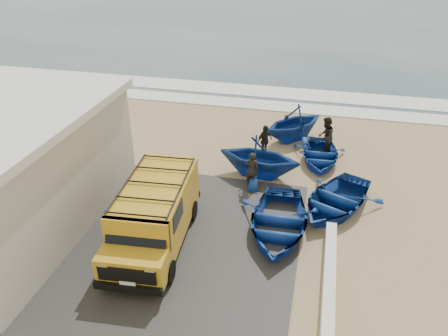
{
  "coord_description": "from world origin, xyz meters",
  "views": [
    {
      "loc": [
        4.18,
        -12.92,
        9.7
      ],
      "look_at": [
        0.68,
        1.8,
        1.2
      ],
      "focal_mm": 35.0,
      "sensor_mm": 36.0,
      "label": 1
    }
  ],
  "objects_px": {
    "fisherman_middle": "(325,136)",
    "fisherman_back": "(265,141)",
    "boat_mid_right": "(320,155)",
    "boat_far_left": "(294,123)",
    "parapet": "(329,289)",
    "fisherman_front": "(252,170)",
    "boat_near_left": "(278,222)",
    "van": "(154,213)",
    "boat_near_right": "(335,200)",
    "boat_mid_left": "(259,157)"
  },
  "relations": [
    {
      "from": "boat_mid_left",
      "to": "fisherman_middle",
      "type": "height_order",
      "value": "fisherman_middle"
    },
    {
      "from": "fisherman_front",
      "to": "fisherman_back",
      "type": "distance_m",
      "value": 2.94
    },
    {
      "from": "boat_near_left",
      "to": "boat_mid_left",
      "type": "xyz_separation_m",
      "value": [
        -1.32,
        3.82,
        0.49
      ]
    },
    {
      "from": "boat_near_left",
      "to": "boat_far_left",
      "type": "distance_m",
      "value": 7.87
    },
    {
      "from": "fisherman_front",
      "to": "fisherman_middle",
      "type": "height_order",
      "value": "fisherman_middle"
    },
    {
      "from": "boat_near_left",
      "to": "fisherman_middle",
      "type": "height_order",
      "value": "fisherman_middle"
    },
    {
      "from": "boat_mid_right",
      "to": "boat_near_left",
      "type": "bearing_deg",
      "value": -104.86
    },
    {
      "from": "boat_near_right",
      "to": "boat_mid_left",
      "type": "xyz_separation_m",
      "value": [
        -3.29,
        1.86,
        0.52
      ]
    },
    {
      "from": "fisherman_front",
      "to": "fisherman_middle",
      "type": "relative_size",
      "value": 0.85
    },
    {
      "from": "fisherman_middle",
      "to": "fisherman_back",
      "type": "relative_size",
      "value": 1.22
    },
    {
      "from": "fisherman_front",
      "to": "boat_mid_right",
      "type": "bearing_deg",
      "value": -128.32
    },
    {
      "from": "fisherman_front",
      "to": "fisherman_back",
      "type": "xyz_separation_m",
      "value": [
        0.07,
        2.94,
        -0.03
      ]
    },
    {
      "from": "boat_near_right",
      "to": "boat_far_left",
      "type": "distance_m",
      "value": 6.31
    },
    {
      "from": "parapet",
      "to": "fisherman_middle",
      "type": "distance_m",
      "value": 9.33
    },
    {
      "from": "boat_far_left",
      "to": "boat_near_right",
      "type": "bearing_deg",
      "value": -26.87
    },
    {
      "from": "fisherman_back",
      "to": "boat_mid_right",
      "type": "bearing_deg",
      "value": -52.04
    },
    {
      "from": "van",
      "to": "fisherman_back",
      "type": "relative_size",
      "value": 3.47
    },
    {
      "from": "fisherman_back",
      "to": "boat_far_left",
      "type": "bearing_deg",
      "value": 10.29
    },
    {
      "from": "parapet",
      "to": "van",
      "type": "relative_size",
      "value": 1.11
    },
    {
      "from": "boat_near_right",
      "to": "boat_mid_left",
      "type": "height_order",
      "value": "boat_mid_left"
    },
    {
      "from": "boat_near_left",
      "to": "fisherman_front",
      "type": "bearing_deg",
      "value": 115.3
    },
    {
      "from": "fisherman_back",
      "to": "van",
      "type": "bearing_deg",
      "value": -160.74
    },
    {
      "from": "boat_mid_left",
      "to": "fisherman_back",
      "type": "distance_m",
      "value": 1.95
    },
    {
      "from": "parapet",
      "to": "boat_mid_right",
      "type": "relative_size",
      "value": 1.71
    },
    {
      "from": "boat_near_left",
      "to": "boat_mid_right",
      "type": "bearing_deg",
      "value": 76.11
    },
    {
      "from": "fisherman_front",
      "to": "boat_near_left",
      "type": "bearing_deg",
      "value": 121.6
    },
    {
      "from": "van",
      "to": "boat_far_left",
      "type": "xyz_separation_m",
      "value": [
        3.79,
        9.35,
        -0.28
      ]
    },
    {
      "from": "boat_near_left",
      "to": "boat_near_right",
      "type": "xyz_separation_m",
      "value": [
        1.97,
        1.96,
        -0.03
      ]
    },
    {
      "from": "van",
      "to": "boat_far_left",
      "type": "height_order",
      "value": "van"
    },
    {
      "from": "fisherman_middle",
      "to": "boat_far_left",
      "type": "bearing_deg",
      "value": -117.61
    },
    {
      "from": "boat_far_left",
      "to": "fisherman_middle",
      "type": "height_order",
      "value": "fisherman_middle"
    },
    {
      "from": "van",
      "to": "boat_near_right",
      "type": "relative_size",
      "value": 1.32
    },
    {
      "from": "van",
      "to": "boat_far_left",
      "type": "bearing_deg",
      "value": 63.36
    },
    {
      "from": "parapet",
      "to": "fisherman_back",
      "type": "height_order",
      "value": "fisherman_back"
    },
    {
      "from": "boat_near_left",
      "to": "fisherman_back",
      "type": "relative_size",
      "value": 2.79
    },
    {
      "from": "boat_far_left",
      "to": "fisherman_middle",
      "type": "distance_m",
      "value": 2.07
    },
    {
      "from": "boat_mid_left",
      "to": "fisherman_middle",
      "type": "bearing_deg",
      "value": -36.58
    },
    {
      "from": "parapet",
      "to": "boat_mid_left",
      "type": "bearing_deg",
      "value": 115.88
    },
    {
      "from": "boat_mid_right",
      "to": "boat_far_left",
      "type": "height_order",
      "value": "boat_far_left"
    },
    {
      "from": "boat_far_left",
      "to": "fisherman_front",
      "type": "height_order",
      "value": "boat_far_left"
    },
    {
      "from": "parapet",
      "to": "fisherman_back",
      "type": "relative_size",
      "value": 3.85
    },
    {
      "from": "parapet",
      "to": "fisherman_back",
      "type": "bearing_deg",
      "value": 110.84
    },
    {
      "from": "fisherman_front",
      "to": "boat_mid_left",
      "type": "bearing_deg",
      "value": -92.96
    },
    {
      "from": "fisherman_front",
      "to": "fisherman_middle",
      "type": "bearing_deg",
      "value": -122.84
    },
    {
      "from": "fisherman_front",
      "to": "boat_near_right",
      "type": "bearing_deg",
      "value": 170.22
    },
    {
      "from": "boat_mid_right",
      "to": "van",
      "type": "bearing_deg",
      "value": -128.82
    },
    {
      "from": "fisherman_middle",
      "to": "fisherman_back",
      "type": "xyz_separation_m",
      "value": [
        -2.76,
        -0.79,
        -0.17
      ]
    },
    {
      "from": "fisherman_back",
      "to": "parapet",
      "type": "bearing_deg",
      "value": -119.93
    },
    {
      "from": "boat_mid_right",
      "to": "boat_far_left",
      "type": "distance_m",
      "value": 2.64
    },
    {
      "from": "boat_mid_right",
      "to": "parapet",
      "type": "bearing_deg",
      "value": -88.49
    }
  ]
}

